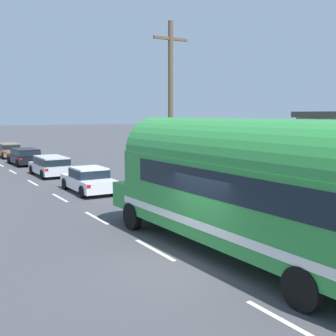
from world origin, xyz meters
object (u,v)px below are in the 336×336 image
(car_lead, at_px, (89,179))
(car_fourth, at_px, (9,150))
(painted_bus, at_px, (249,183))
(car_third, at_px, (25,156))
(utility_pole, at_px, (171,110))
(car_second, at_px, (51,165))

(car_lead, height_order, car_fourth, same)
(painted_bus, distance_m, car_third, 27.29)
(car_third, bearing_deg, utility_pole, -82.46)
(car_third, distance_m, car_fourth, 7.30)
(car_lead, bearing_deg, utility_pole, -61.34)
(car_lead, xyz_separation_m, car_third, (-0.06, 14.51, 0.06))
(car_third, bearing_deg, car_fourth, 88.86)
(painted_bus, distance_m, car_second, 19.85)
(painted_bus, relative_size, car_fourth, 2.55)
(car_lead, distance_m, car_fourth, 21.80)
(painted_bus, xyz_separation_m, car_fourth, (0.14, 34.55, -1.56))
(utility_pole, xyz_separation_m, car_second, (-2.50, 11.54, -3.63))
(car_second, bearing_deg, car_third, 90.10)
(utility_pole, distance_m, car_lead, 6.32)
(car_second, xyz_separation_m, car_fourth, (0.13, 14.76, -0.05))
(utility_pole, relative_size, car_fourth, 1.76)
(painted_bus, relative_size, car_second, 2.86)
(painted_bus, bearing_deg, utility_pole, 73.07)
(utility_pole, xyz_separation_m, car_lead, (-2.46, 4.49, -3.70))
(painted_bus, xyz_separation_m, car_lead, (0.05, 12.74, -1.57))
(painted_bus, distance_m, car_lead, 12.84)
(car_third, height_order, car_fourth, same)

